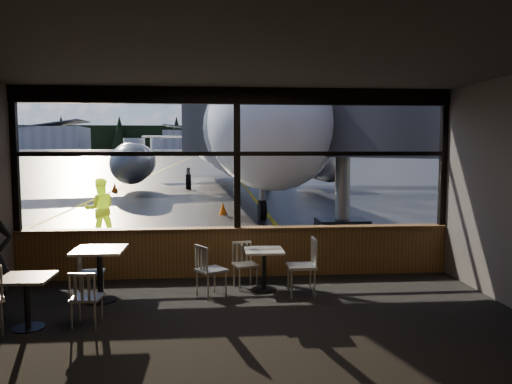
{
  "coord_description": "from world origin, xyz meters",
  "views": [
    {
      "loc": [
        -0.44,
        -9.2,
        2.41
      ],
      "look_at": [
        0.44,
        1.0,
        1.5
      ],
      "focal_mm": 35.0,
      "sensor_mm": 36.0,
      "label": 1
    }
  ],
  "objects": [
    {
      "name": "cafe_table_mid",
      "position": [
        -2.22,
        -1.36,
        0.42
      ],
      "size": [
        0.76,
        0.76,
        0.84
      ],
      "primitive_type": null,
      "color": "gray",
      "rests_on": "carpet_floor"
    },
    {
      "name": "window_header",
      "position": [
        0.0,
        0.0,
        3.35
      ],
      "size": [
        8.0,
        0.18,
        0.3
      ],
      "primitive_type": "cube",
      "color": "black",
      "rests_on": "ground"
    },
    {
      "name": "ground_plane",
      "position": [
        0.0,
        120.0,
        0.0
      ],
      "size": [
        520.0,
        520.0,
        0.0
      ],
      "primitive_type": "plane",
      "color": "black",
      "rests_on": "ground"
    },
    {
      "name": "fuel_tank_a",
      "position": [
        -30.0,
        182.0,
        3.0
      ],
      "size": [
        8.0,
        8.0,
        6.0
      ],
      "primitive_type": "cylinder",
      "color": "silver",
      "rests_on": "ground_plane"
    },
    {
      "name": "cone_nose",
      "position": [
        -0.1,
        8.78,
        0.22
      ],
      "size": [
        0.32,
        0.32,
        0.45
      ],
      "primitive_type": "cone",
      "color": "#DF5E07",
      "rests_on": "ground_plane"
    },
    {
      "name": "window_sill",
      "position": [
        0.0,
        0.0,
        0.45
      ],
      "size": [
        8.0,
        0.28,
        0.9
      ],
      "primitive_type": "cube",
      "color": "brown",
      "rests_on": "ground"
    },
    {
      "name": "cafe_table_near",
      "position": [
        0.4,
        -0.98,
        0.35
      ],
      "size": [
        0.64,
        0.64,
        0.7
      ],
      "primitive_type": null,
      "color": "#A8A49A",
      "rests_on": "carpet_floor"
    },
    {
      "name": "chair_mid_s",
      "position": [
        -2.14,
        -2.49,
        0.4
      ],
      "size": [
        0.46,
        0.46,
        0.79
      ],
      "primitive_type": null,
      "rotation": [
        0.0,
        0.0,
        -0.08
      ],
      "color": "beige",
      "rests_on": "carpet_floor"
    },
    {
      "name": "window_transom",
      "position": [
        0.0,
        0.0,
        2.3
      ],
      "size": [
        8.0,
        0.1,
        0.08
      ],
      "primitive_type": "cube",
      "color": "black",
      "rests_on": "ground"
    },
    {
      "name": "airliner",
      "position": [
        0.49,
        19.78,
        5.65
      ],
      "size": [
        32.89,
        38.69,
        11.3
      ],
      "primitive_type": null,
      "rotation": [
        0.0,
        0.0,
        0.06
      ],
      "color": "white",
      "rests_on": "ground_plane"
    },
    {
      "name": "chair_near_n",
      "position": [
        0.1,
        -0.8,
        0.4
      ],
      "size": [
        0.54,
        0.54,
        0.8
      ],
      "primitive_type": null,
      "rotation": [
        0.0,
        0.0,
        3.42
      ],
      "color": "beige",
      "rests_on": "carpet_floor"
    },
    {
      "name": "hangar_mid",
      "position": [
        0.0,
        185.0,
        5.0
      ],
      "size": [
        38.0,
        15.0,
        10.0
      ],
      "primitive_type": null,
      "color": "silver",
      "rests_on": "ground_plane"
    },
    {
      "name": "mullion_centre",
      "position": [
        0.0,
        0.0,
        2.2
      ],
      "size": [
        0.12,
        0.12,
        2.6
      ],
      "primitive_type": "cube",
      "color": "black",
      "rests_on": "ground"
    },
    {
      "name": "chair_near_w",
      "position": [
        -0.48,
        -1.28,
        0.44
      ],
      "size": [
        0.66,
        0.66,
        0.87
      ],
      "primitive_type": null,
      "rotation": [
        0.0,
        0.0,
        -1.01
      ],
      "color": "#BDB7AA",
      "rests_on": "carpet_floor"
    },
    {
      "name": "treeline",
      "position": [
        0.0,
        210.0,
        6.0
      ],
      "size": [
        360.0,
        3.0,
        12.0
      ],
      "primitive_type": "cube",
      "color": "black",
      "rests_on": "ground_plane"
    },
    {
      "name": "chair_near_e",
      "position": [
        0.98,
        -1.32,
        0.48
      ],
      "size": [
        0.53,
        0.53,
        0.96
      ],
      "primitive_type": null,
      "rotation": [
        0.0,
        0.0,
        1.56
      ],
      "color": "#ABA59A",
      "rests_on": "carpet_floor"
    },
    {
      "name": "cone_wing",
      "position": [
        -5.81,
        18.47,
        0.25
      ],
      "size": [
        0.36,
        0.36,
        0.5
      ],
      "primitive_type": "cone",
      "color": "#FF4708",
      "rests_on": "ground_plane"
    },
    {
      "name": "wall_back",
      "position": [
        0.0,
        -6.0,
        1.75
      ],
      "size": [
        8.0,
        0.04,
        3.5
      ],
      "primitive_type": "cube",
      "color": "#524841",
      "rests_on": "ground"
    },
    {
      "name": "ceiling",
      "position": [
        0.0,
        -3.0,
        3.5
      ],
      "size": [
        8.0,
        6.0,
        0.04
      ],
      "primitive_type": "cube",
      "color": "#38332D",
      "rests_on": "ground"
    },
    {
      "name": "hangar_right",
      "position": [
        60.0,
        178.0,
        6.0
      ],
      "size": [
        50.0,
        20.0,
        12.0
      ],
      "primitive_type": null,
      "color": "silver",
      "rests_on": "ground_plane"
    },
    {
      "name": "carpet_floor",
      "position": [
        0.0,
        -3.0,
        0.01
      ],
      "size": [
        8.0,
        6.0,
        0.01
      ],
      "primitive_type": "cube",
      "color": "black",
      "rests_on": "ground"
    },
    {
      "name": "ground_crew",
      "position": [
        -3.4,
        4.06,
        0.81
      ],
      "size": [
        0.96,
        0.86,
        1.62
      ],
      "primitive_type": "imported",
      "rotation": [
        0.0,
        0.0,
        3.51
      ],
      "color": "#BFF219",
      "rests_on": "ground_plane"
    },
    {
      "name": "hangar_left",
      "position": [
        -70.0,
        180.0,
        5.5
      ],
      "size": [
        45.0,
        18.0,
        11.0
      ],
      "primitive_type": null,
      "color": "silver",
      "rests_on": "ground_plane"
    },
    {
      "name": "fuel_tank_b",
      "position": [
        -20.0,
        182.0,
        3.0
      ],
      "size": [
        8.0,
        8.0,
        6.0
      ],
      "primitive_type": "cylinder",
      "color": "silver",
      "rests_on": "ground_plane"
    },
    {
      "name": "fuel_tank_c",
      "position": [
        -10.0,
        182.0,
        3.0
      ],
      "size": [
        8.0,
        8.0,
        6.0
      ],
      "primitive_type": "cylinder",
      "color": "silver",
      "rests_on": "ground_plane"
    },
    {
      "name": "cafe_table_left",
      "position": [
        -2.91,
        -2.5,
        0.36
      ],
      "size": [
        0.65,
        0.65,
        0.71
      ],
      "primitive_type": null,
      "color": "#A39E96",
      "rests_on": "carpet_floor"
    },
    {
      "name": "jet_bridge",
      "position": [
        3.6,
        5.5,
        2.36
      ],
      "size": [
        8.84,
        10.81,
        4.72
      ],
      "primitive_type": null,
      "color": "#2C2C2F",
      "rests_on": "ground_plane"
    },
    {
      "name": "mullion_left",
      "position": [
        -3.95,
        0.0,
        2.2
      ],
      "size": [
        0.12,
        0.12,
        2.6
      ],
      "primitive_type": "cube",
      "color": "black",
      "rests_on": "ground"
    },
    {
      "name": "mullion_right",
      "position": [
        3.95,
        0.0,
        2.2
      ],
      "size": [
        0.12,
        0.12,
        2.6
      ],
      "primitive_type": "cube",
      "color": "black",
      "rests_on": "ground"
    },
    {
      "name": "chair_mid_w",
      "position": [
        -2.39,
        -1.17,
        0.41
      ],
      "size": [
        0.49,
        0.49,
        0.81
      ],
      "primitive_type": null,
      "rotation": [
        0.0,
        0.0,
        -1.46
      ],
      "color": "#AAA69A",
      "rests_on": "carpet_floor"
    }
  ]
}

